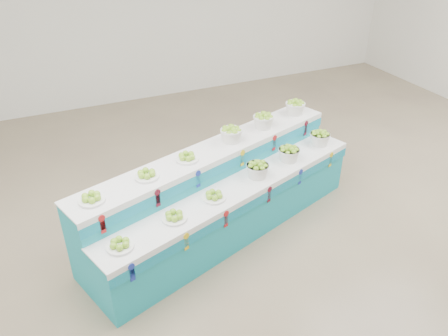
{
  "coord_description": "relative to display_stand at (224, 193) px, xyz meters",
  "views": [
    {
      "loc": [
        -2.8,
        -3.66,
        3.57
      ],
      "look_at": [
        -0.97,
        0.41,
        0.87
      ],
      "focal_mm": 35.85,
      "sensor_mm": 36.0,
      "label": 1
    }
  ],
  "objects": [
    {
      "name": "plate_lower_left",
      "position": [
        -1.4,
        -0.71,
        0.26
      ],
      "size": [
        0.34,
        0.34,
        0.1
      ],
      "primitive_type": "cylinder",
      "rotation": [
        0.0,
        0.0,
        0.32
      ],
      "color": "white",
      "rests_on": "display_stand"
    },
    {
      "name": "basket_lower_right",
      "position": [
        1.53,
        0.27,
        0.31
      ],
      "size": [
        0.34,
        0.34,
        0.2
      ],
      "primitive_type": null,
      "rotation": [
        0.0,
        0.0,
        0.32
      ],
      "color": "silver",
      "rests_on": "display_stand"
    },
    {
      "name": "basket_lower_mid",
      "position": [
        0.93,
        0.07,
        0.31
      ],
      "size": [
        0.34,
        0.34,
        0.2
      ],
      "primitive_type": null,
      "rotation": [
        0.0,
        0.0,
        0.32
      ],
      "color": "silver",
      "rests_on": "display_stand"
    },
    {
      "name": "plate_upper_left",
      "position": [
        -1.54,
        -0.28,
        0.56
      ],
      "size": [
        0.34,
        0.34,
        0.1
      ],
      "primitive_type": "cylinder",
      "rotation": [
        0.0,
        0.0,
        0.32
      ],
      "color": "white",
      "rests_on": "display_stand"
    },
    {
      "name": "display_stand",
      "position": [
        0.0,
        0.0,
        0.0
      ],
      "size": [
        3.8,
        2.07,
        1.02
      ],
      "primitive_type": null,
      "rotation": [
        0.0,
        0.0,
        0.32
      ],
      "color": "#1C9FB2",
      "rests_on": "ground"
    },
    {
      "name": "plate_lower_right",
      "position": [
        -0.27,
        -0.33,
        0.26
      ],
      "size": [
        0.34,
        0.34,
        0.1
      ],
      "primitive_type": "cylinder",
      "rotation": [
        0.0,
        0.0,
        0.32
      ],
      "color": "white",
      "rests_on": "display_stand"
    },
    {
      "name": "plate_lower_mid",
      "position": [
        -0.79,
        -0.5,
        0.26
      ],
      "size": [
        0.34,
        0.34,
        0.1
      ],
      "primitive_type": "cylinder",
      "rotation": [
        0.0,
        0.0,
        0.32
      ],
      "color": "white",
      "rests_on": "display_stand"
    },
    {
      "name": "ground",
      "position": [
        0.97,
        -0.41,
        -0.51
      ],
      "size": [
        10.0,
        10.0,
        0.0
      ],
      "primitive_type": "plane",
      "color": "#756451",
      "rests_on": "ground"
    },
    {
      "name": "plate_upper_mid",
      "position": [
        -0.93,
        -0.07,
        0.56
      ],
      "size": [
        0.34,
        0.34,
        0.1
      ],
      "primitive_type": "cylinder",
      "rotation": [
        0.0,
        0.0,
        0.32
      ],
      "color": "white",
      "rests_on": "display_stand"
    },
    {
      "name": "basket_upper_mid",
      "position": [
        0.78,
        0.5,
        0.61
      ],
      "size": [
        0.34,
        0.34,
        0.2
      ],
      "primitive_type": null,
      "rotation": [
        0.0,
        0.0,
        0.32
      ],
      "color": "silver",
      "rests_on": "display_stand"
    },
    {
      "name": "basket_upper_right",
      "position": [
        1.39,
        0.7,
        0.61
      ],
      "size": [
        0.34,
        0.34,
        0.2
      ],
      "primitive_type": null,
      "rotation": [
        0.0,
        0.0,
        0.32
      ],
      "color": "silver",
      "rests_on": "display_stand"
    },
    {
      "name": "basket_lower_left",
      "position": [
        0.39,
        -0.11,
        0.31
      ],
      "size": [
        0.34,
        0.34,
        0.2
      ],
      "primitive_type": null,
      "rotation": [
        0.0,
        0.0,
        0.32
      ],
      "color": "silver",
      "rests_on": "display_stand"
    },
    {
      "name": "basket_upper_left",
      "position": [
        0.24,
        0.32,
        0.61
      ],
      "size": [
        0.34,
        0.34,
        0.2
      ],
      "primitive_type": null,
      "rotation": [
        0.0,
        0.0,
        0.32
      ],
      "color": "silver",
      "rests_on": "display_stand"
    },
    {
      "name": "plate_upper_right",
      "position": [
        -0.41,
        0.1,
        0.56
      ],
      "size": [
        0.34,
        0.34,
        0.1
      ],
      "primitive_type": "cylinder",
      "rotation": [
        0.0,
        0.0,
        0.32
      ],
      "color": "white",
      "rests_on": "display_stand"
    }
  ]
}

